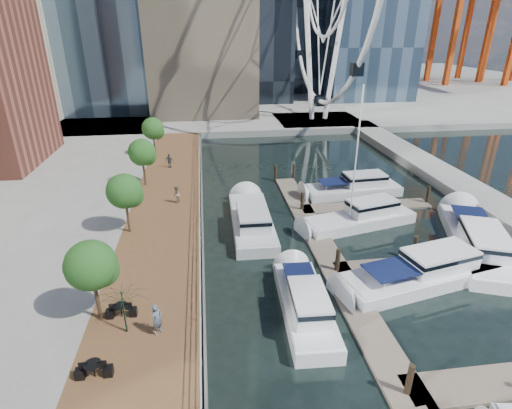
{
  "coord_description": "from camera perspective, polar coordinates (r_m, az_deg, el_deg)",
  "views": [
    {
      "loc": [
        -5.43,
        -13.94,
        15.17
      ],
      "look_at": [
        -1.82,
        13.27,
        3.0
      ],
      "focal_mm": 28.0,
      "sensor_mm": 36.0,
      "label": 1
    }
  ],
  "objects": [
    {
      "name": "port_cranes",
      "position": [
        131.83,
        28.67,
        23.39
      ],
      "size": [
        40.0,
        52.0,
        38.0
      ],
      "color": "#D84C14",
      "rests_on": "ground"
    },
    {
      "name": "land_far",
      "position": [
        116.99,
        -5.05,
        16.62
      ],
      "size": [
        200.0,
        114.0,
        1.0
      ],
      "primitive_type": "cube",
      "color": "gray",
      "rests_on": "ground"
    },
    {
      "name": "moored_yachts",
      "position": [
        32.86,
        15.47,
        -4.54
      ],
      "size": [
        22.0,
        30.1,
        11.5
      ],
      "color": "white",
      "rests_on": "ground"
    },
    {
      "name": "ground",
      "position": [
        21.3,
        10.34,
        -21.99
      ],
      "size": [
        520.0,
        520.0,
        0.0
      ],
      "primitive_type": "plane",
      "color": "black",
      "rests_on": "ground"
    },
    {
      "name": "boardwalk",
      "position": [
        32.64,
        -13.04,
        -3.47
      ],
      "size": [
        6.0,
        60.0,
        1.0
      ],
      "primitive_type": "cube",
      "color": "brown",
      "rests_on": "ground"
    },
    {
      "name": "pier",
      "position": [
        70.29,
        8.84,
        11.58
      ],
      "size": [
        14.0,
        12.0,
        1.0
      ],
      "primitive_type": "cube",
      "color": "gray",
      "rests_on": "ground"
    },
    {
      "name": "seawall",
      "position": [
        32.45,
        -7.76,
        -3.21
      ],
      "size": [
        0.25,
        60.0,
        1.0
      ],
      "primitive_type": "cube",
      "color": "#595954",
      "rests_on": "ground"
    },
    {
      "name": "pedestrian_far",
      "position": [
        45.14,
        -12.26,
        6.11
      ],
      "size": [
        1.01,
        0.72,
        1.58
      ],
      "primitive_type": "imported",
      "rotation": [
        0.0,
        0.0,
        2.74
      ],
      "color": "#333840",
      "rests_on": "boardwalk"
    },
    {
      "name": "pedestrian_near",
      "position": [
        21.28,
        -13.96,
        -15.65
      ],
      "size": [
        0.73,
        0.75,
        1.73
      ],
      "primitive_type": "imported",
      "rotation": [
        0.0,
        0.0,
        0.85
      ],
      "color": "#525E6D",
      "rests_on": "boardwalk"
    },
    {
      "name": "breakwater",
      "position": [
        44.87,
        27.55,
        2.02
      ],
      "size": [
        4.0,
        60.0,
        1.0
      ],
      "primitive_type": "cube",
      "color": "gray",
      "rests_on": "ground"
    },
    {
      "name": "yacht_foreground",
      "position": [
        28.54,
        22.3,
        -10.24
      ],
      "size": [
        12.27,
        5.66,
        2.15
      ],
      "primitive_type": null,
      "rotation": [
        0.0,
        0.0,
        1.79
      ],
      "color": "white",
      "rests_on": "ground"
    },
    {
      "name": "floating_docks",
      "position": [
        31.1,
        19.11,
        -5.71
      ],
      "size": [
        16.0,
        34.0,
        2.6
      ],
      "color": "#6D6051",
      "rests_on": "ground"
    },
    {
      "name": "railing",
      "position": [
        32.0,
        -8.04,
        -1.58
      ],
      "size": [
        0.1,
        60.0,
        1.05
      ],
      "primitive_type": null,
      "color": "white",
      "rests_on": "boardwalk"
    },
    {
      "name": "pedestrian_mid",
      "position": [
        35.66,
        -11.32,
        1.41
      ],
      "size": [
        0.77,
        0.9,
        1.61
      ],
      "primitive_type": "imported",
      "rotation": [
        0.0,
        0.0,
        -1.79
      ],
      "color": "gray",
      "rests_on": "boardwalk"
    },
    {
      "name": "cafe_tables",
      "position": [
        18.91,
        -22.35,
        -25.3
      ],
      "size": [
        2.5,
        13.7,
        0.74
      ],
      "color": "black",
      "rests_on": "ground"
    },
    {
      "name": "street_trees",
      "position": [
        30.57,
        -18.3,
        1.8
      ],
      "size": [
        2.6,
        42.6,
        4.6
      ],
      "color": "#3F2B1C",
      "rests_on": "ground"
    }
  ]
}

